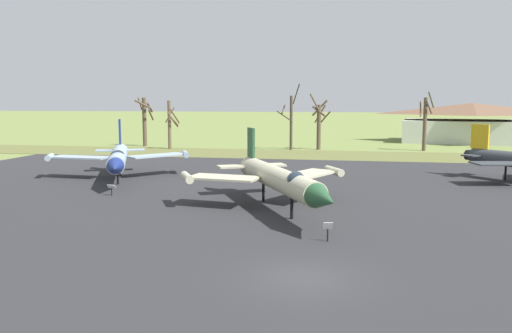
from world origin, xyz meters
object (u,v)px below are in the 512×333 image
object	(u,v)px
visitor_building	(472,123)
info_placard_front_right	(112,188)
info_placard_front_left	(328,230)
jet_fighter_front_right	(118,157)
jet_fighter_front_left	(278,178)

from	to	relation	value
visitor_building	info_placard_front_right	bearing A→B (deg)	-123.22
info_placard_front_left	visitor_building	world-z (taller)	visitor_building
jet_fighter_front_right	info_placard_front_left	bearing A→B (deg)	-41.07
info_placard_front_right	visitor_building	distance (m)	69.32
jet_fighter_front_right	visitor_building	distance (m)	65.09
info_placard_front_right	jet_fighter_front_right	bearing A→B (deg)	111.70
jet_fighter_front_left	jet_fighter_front_right	world-z (taller)	jet_fighter_front_right
info_placard_front_left	info_placard_front_right	world-z (taller)	info_placard_front_left
info_placard_front_left	visitor_building	size ratio (longest dim) A/B	0.04
jet_fighter_front_left	visitor_building	size ratio (longest dim) A/B	0.59
jet_fighter_front_right	info_placard_front_right	world-z (taller)	jet_fighter_front_right
jet_fighter_front_left	visitor_building	distance (m)	65.70
info_placard_front_left	jet_fighter_front_left	bearing A→B (deg)	117.23
jet_fighter_front_right	visitor_building	xyz separation A→B (m)	(40.86, 50.65, 1.20)
info_placard_front_left	info_placard_front_right	size ratio (longest dim) A/B	1.18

